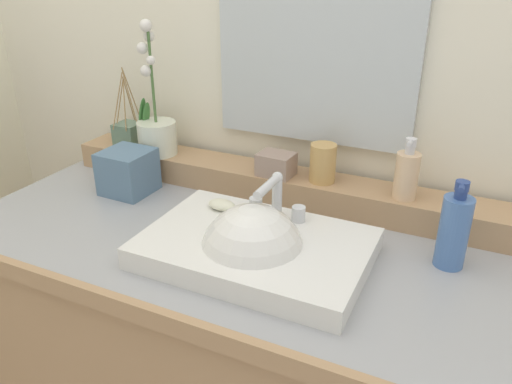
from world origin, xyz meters
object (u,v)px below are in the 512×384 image
(lotion_bottle, at_px, (454,230))
(potted_plant, at_px, (156,127))
(sink_basin, at_px, (254,252))
(trinket_box, at_px, (276,164))
(soap_bar, at_px, (222,205))
(tissue_box, at_px, (128,172))
(tumbler_cup, at_px, (323,163))
(reed_diffuser, at_px, (129,133))
(soap_dispenser, at_px, (407,174))

(lotion_bottle, bearing_deg, potted_plant, 170.73)
(sink_basin, bearing_deg, trinket_box, 104.74)
(soap_bar, distance_m, lotion_bottle, 0.53)
(soap_bar, bearing_deg, potted_plant, 148.26)
(trinket_box, relative_size, tissue_box, 0.72)
(tumbler_cup, height_order, tissue_box, tumbler_cup)
(trinket_box, xyz_separation_m, lotion_bottle, (0.47, -0.14, -0.02))
(reed_diffuser, xyz_separation_m, trinket_box, (0.51, -0.03, -0.01))
(tissue_box, bearing_deg, lotion_bottle, -0.48)
(soap_dispenser, height_order, tumbler_cup, soap_dispenser)
(sink_basin, bearing_deg, tissue_box, 160.07)
(soap_bar, height_order, soap_dispenser, soap_dispenser)
(tumbler_cup, xyz_separation_m, reed_diffuser, (-0.64, 0.01, -0.01))
(reed_diffuser, bearing_deg, tumbler_cup, -1.33)
(potted_plant, bearing_deg, lotion_bottle, -9.27)
(sink_basin, distance_m, potted_plant, 0.57)
(soap_bar, height_order, reed_diffuser, reed_diffuser)
(potted_plant, distance_m, reed_diffuser, 0.14)
(trinket_box, height_order, lotion_bottle, lotion_bottle)
(soap_bar, xyz_separation_m, trinket_box, (0.05, 0.21, 0.04))
(soap_bar, bearing_deg, tissue_box, 167.96)
(potted_plant, relative_size, trinket_box, 4.14)
(soap_bar, relative_size, tumbler_cup, 0.69)
(tumbler_cup, distance_m, trinket_box, 0.13)
(soap_bar, xyz_separation_m, lotion_bottle, (0.53, 0.07, 0.02))
(tumbler_cup, height_order, lotion_bottle, lotion_bottle)
(trinket_box, distance_m, tissue_box, 0.42)
(sink_basin, relative_size, reed_diffuser, 2.04)
(potted_plant, relative_size, soap_dispenser, 2.52)
(lotion_bottle, xyz_separation_m, tissue_box, (-0.87, 0.01, -0.02))
(potted_plant, distance_m, tumbler_cup, 0.51)
(soap_dispenser, relative_size, tumbler_cup, 1.51)
(soap_dispenser, xyz_separation_m, trinket_box, (-0.34, -0.00, -0.03))
(trinket_box, bearing_deg, tumbler_cup, 9.27)
(tumbler_cup, xyz_separation_m, lotion_bottle, (0.34, -0.15, -0.04))
(sink_basin, bearing_deg, lotion_bottle, 23.02)
(tumbler_cup, bearing_deg, lotion_bottle, -24.09)
(reed_diffuser, height_order, trinket_box, reed_diffuser)
(trinket_box, bearing_deg, tissue_box, -158.47)
(soap_bar, distance_m, potted_plant, 0.40)
(reed_diffuser, distance_m, tissue_box, 0.21)
(potted_plant, relative_size, tumbler_cup, 3.79)
(sink_basin, xyz_separation_m, reed_diffuser, (-0.60, 0.33, 0.09))
(sink_basin, relative_size, trinket_box, 5.28)
(trinket_box, height_order, tissue_box, trinket_box)
(sink_basin, bearing_deg, soap_bar, 143.49)
(reed_diffuser, bearing_deg, soap_dispenser, -1.67)
(sink_basin, relative_size, lotion_bottle, 2.47)
(potted_plant, relative_size, tissue_box, 2.96)
(reed_diffuser, xyz_separation_m, lotion_bottle, (0.99, -0.17, -0.03))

